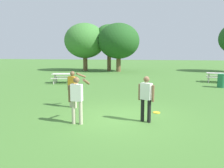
# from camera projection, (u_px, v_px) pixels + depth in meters

# --- Properties ---
(ground_plane) EXTENTS (120.00, 120.00, 0.00)m
(ground_plane) POSITION_uv_depth(u_px,v_px,m) (124.00, 117.00, 8.39)
(ground_plane) COLOR #447530
(person_thrower) EXTENTS (0.79, 0.60, 1.64)m
(person_thrower) POSITION_uv_depth(u_px,v_px,m) (73.00, 86.00, 9.78)
(person_thrower) COLOR #B7AD93
(person_thrower) RESTS_ON ground
(person_catcher) EXTENTS (0.56, 0.36, 1.64)m
(person_catcher) POSITION_uv_depth(u_px,v_px,m) (146.00, 96.00, 7.74)
(person_catcher) COLOR black
(person_catcher) RESTS_ON ground
(person_bystander) EXTENTS (0.61, 0.67, 1.64)m
(person_bystander) POSITION_uv_depth(u_px,v_px,m) (77.00, 97.00, 7.52)
(person_bystander) COLOR #B7AD93
(person_bystander) RESTS_ON ground
(frisbee) EXTENTS (0.30, 0.30, 0.03)m
(frisbee) POSITION_uv_depth(u_px,v_px,m) (157.00, 112.00, 9.03)
(frisbee) COLOR yellow
(frisbee) RESTS_ON ground
(picnic_table_near) EXTENTS (1.96, 1.75, 0.77)m
(picnic_table_near) POSITION_uv_depth(u_px,v_px,m) (63.00, 76.00, 17.47)
(picnic_table_near) COLOR beige
(picnic_table_near) RESTS_ON ground
(picnic_table_far) EXTENTS (1.94, 1.72, 0.77)m
(picnic_table_far) POSITION_uv_depth(u_px,v_px,m) (218.00, 76.00, 17.91)
(picnic_table_far) COLOR beige
(picnic_table_far) RESTS_ON ground
(trash_can_beside_table) EXTENTS (0.59, 0.59, 0.96)m
(trash_can_beside_table) POSITION_uv_depth(u_px,v_px,m) (222.00, 81.00, 15.35)
(trash_can_beside_table) COLOR #237047
(trash_can_beside_table) RESTS_ON ground
(tree_tall_left) EXTENTS (5.29, 5.29, 6.14)m
(tree_tall_left) POSITION_uv_depth(u_px,v_px,m) (85.00, 41.00, 28.55)
(tree_tall_left) COLOR brown
(tree_tall_left) RESTS_ON ground
(tree_broad_center) EXTENTS (3.46, 3.46, 5.97)m
(tree_broad_center) POSITION_uv_depth(u_px,v_px,m) (109.00, 36.00, 28.31)
(tree_broad_center) COLOR brown
(tree_broad_center) RESTS_ON ground
(tree_far_right) EXTENTS (5.14, 5.14, 5.98)m
(tree_far_right) POSITION_uv_depth(u_px,v_px,m) (119.00, 41.00, 27.22)
(tree_far_right) COLOR brown
(tree_far_right) RESTS_ON ground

